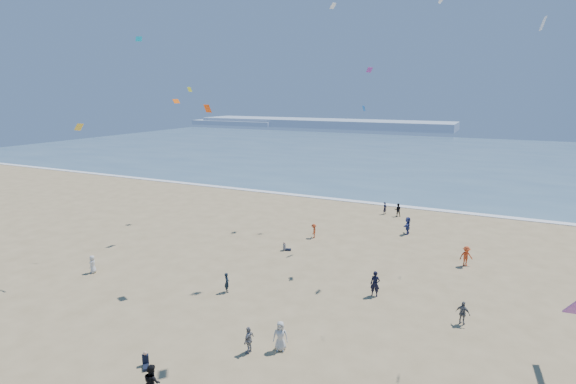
% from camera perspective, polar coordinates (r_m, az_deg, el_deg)
% --- Properties ---
extents(ocean, '(220.00, 100.00, 0.06)m').
position_cam_1_polar(ocean, '(108.58, 19.41, 4.18)').
color(ocean, '#476B84').
rests_on(ocean, ground).
extents(surf_line, '(220.00, 1.20, 0.08)m').
position_cam_1_polar(surf_line, '(59.92, 13.78, -1.73)').
color(surf_line, white).
rests_on(surf_line, ground).
extents(headland_far, '(110.00, 20.00, 3.20)m').
position_cam_1_polar(headland_far, '(196.01, 4.30, 8.71)').
color(headland_far, '#7A8EA8').
rests_on(headland_far, ground).
extents(headland_near, '(40.00, 14.00, 2.00)m').
position_cam_1_polar(headland_near, '(209.70, -6.56, 8.74)').
color(headland_near, '#7A8EA8').
rests_on(headland_near, ground).
extents(standing_flyers, '(37.21, 49.76, 1.87)m').
position_cam_1_polar(standing_flyers, '(32.79, 10.98, -12.13)').
color(standing_flyers, '#C9421C').
rests_on(standing_flyers, ground).
extents(seated_group, '(17.15, 28.92, 0.84)m').
position_cam_1_polar(seated_group, '(24.48, -3.31, -22.28)').
color(seated_group, white).
rests_on(seated_group, ground).
extents(kites_aloft, '(39.91, 44.43, 25.20)m').
position_cam_1_polar(kites_aloft, '(25.72, 18.76, 11.67)').
color(kites_aloft, silver).
rests_on(kites_aloft, ground).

